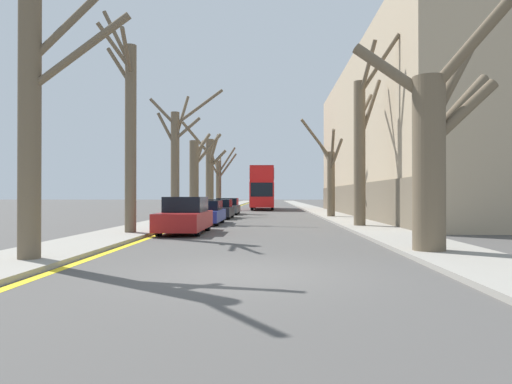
{
  "coord_description": "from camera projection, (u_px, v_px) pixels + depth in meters",
  "views": [
    {
      "loc": [
        0.61,
        -9.08,
        1.56
      ],
      "look_at": [
        -0.83,
        35.29,
        1.87
      ],
      "focal_mm": 32.0,
      "sensor_mm": 36.0,
      "label": 1
    }
  ],
  "objects": [
    {
      "name": "kerb_line_stripe",
      "position": [
        237.0,
        207.0,
        59.18
      ],
      "size": [
        0.24,
        120.0,
        0.01
      ],
      "primitive_type": "cube",
      "color": "yellow",
      "rests_on": "ground"
    },
    {
      "name": "street_tree_left_4",
      "position": [
        210.0,
        171.0,
        39.88
      ],
      "size": [
        3.91,
        3.36,
        7.93
      ],
      "color": "brown",
      "rests_on": "ground"
    },
    {
      "name": "street_tree_right_1",
      "position": [
        361.0,
        143.0,
        21.8
      ],
      "size": [
        1.96,
        3.43,
        8.92
      ],
      "color": "brown",
      "rests_on": "ground"
    },
    {
      "name": "street_tree_left_5",
      "position": [
        219.0,
        180.0,
        48.19
      ],
      "size": [
        3.21,
        3.95,
        6.64
      ],
      "color": "brown",
      "rests_on": "ground"
    },
    {
      "name": "sidewalk_right",
      "position": [
        306.0,
        207.0,
        58.89
      ],
      "size": [
        2.43,
        120.0,
        0.12
      ],
      "primitive_type": "cube",
      "color": "gray",
      "rests_on": "ground"
    },
    {
      "name": "double_decker_bus",
      "position": [
        263.0,
        186.0,
        50.02
      ],
      "size": [
        2.44,
        11.29,
        4.5
      ],
      "color": "red",
      "rests_on": "ground"
    },
    {
      "name": "sidewalk_left",
      "position": [
        226.0,
        207.0,
        59.23
      ],
      "size": [
        2.43,
        120.0,
        0.12
      ],
      "primitive_type": "cube",
      "color": "gray",
      "rests_on": "ground"
    },
    {
      "name": "ground_plane",
      "position": [
        240.0,
        273.0,
        9.09
      ],
      "size": [
        300.0,
        300.0,
        0.0
      ],
      "primitive_type": "plane",
      "color": "#4C4947"
    },
    {
      "name": "street_tree_left_1",
      "position": [
        129.0,
        129.0,
        17.69
      ],
      "size": [
        1.44,
        2.33,
        8.68
      ],
      "color": "brown",
      "rests_on": "ground"
    },
    {
      "name": "street_tree_right_0",
      "position": [
        434.0,
        144.0,
        11.97
      ],
      "size": [
        4.29,
        3.29,
        6.35
      ],
      "color": "brown",
      "rests_on": "ground"
    },
    {
      "name": "building_facade_right",
      "position": [
        416.0,
        138.0,
        33.9
      ],
      "size": [
        10.08,
        32.21,
        11.59
      ],
      "color": "tan",
      "rests_on": "ground"
    },
    {
      "name": "parked_car_1",
      "position": [
        205.0,
        213.0,
        24.55
      ],
      "size": [
        1.78,
        4.5,
        1.26
      ],
      "color": "navy",
      "rests_on": "ground"
    },
    {
      "name": "parked_car_0",
      "position": [
        185.0,
        216.0,
        18.78
      ],
      "size": [
        1.72,
        4.56,
        1.49
      ],
      "color": "maroon",
      "rests_on": "ground"
    },
    {
      "name": "parked_car_3",
      "position": [
        227.0,
        207.0,
        37.02
      ],
      "size": [
        1.85,
        4.19,
        1.32
      ],
      "color": "#4C5156",
      "rests_on": "ground"
    },
    {
      "name": "street_tree_left_0",
      "position": [
        33.0,
        92.0,
        10.38
      ],
      "size": [
        2.73,
        2.52,
        8.4
      ],
      "color": "brown",
      "rests_on": "ground"
    },
    {
      "name": "parked_car_2",
      "position": [
        218.0,
        209.0,
        30.57
      ],
      "size": [
        1.88,
        4.28,
        1.28
      ],
      "color": "black",
      "rests_on": "ground"
    },
    {
      "name": "street_tree_right_2",
      "position": [
        330.0,
        176.0,
        30.98
      ],
      "size": [
        2.61,
        3.71,
        6.65
      ],
      "color": "brown",
      "rests_on": "ground"
    },
    {
      "name": "street_tree_left_2",
      "position": [
        176.0,
        158.0,
        25.9
      ],
      "size": [
        4.2,
        1.79,
        7.61
      ],
      "color": "brown",
      "rests_on": "ground"
    },
    {
      "name": "street_tree_left_3",
      "position": [
        196.0,
        174.0,
        33.29
      ],
      "size": [
        2.2,
        2.78,
        6.27
      ],
      "color": "brown",
      "rests_on": "ground"
    }
  ]
}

